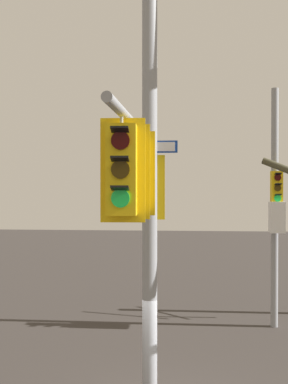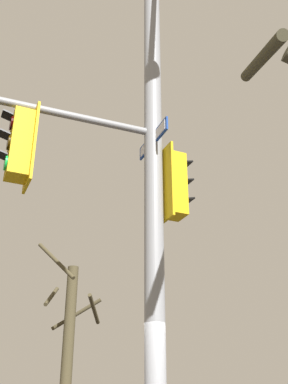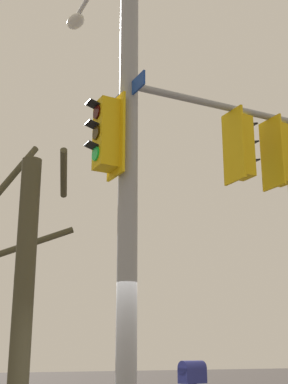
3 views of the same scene
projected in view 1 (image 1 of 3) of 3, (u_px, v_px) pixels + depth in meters
The scene contains 2 objects.
main_signal_pole_assembly at pixel (151, 174), 8.19m from camera, with size 5.19×3.85×9.21m.
secondary_pole_assembly at pixel (276, 208), 15.30m from camera, with size 0.82×0.47×8.02m.
Camera 1 is at (8.86, 0.11, 4.74)m, focal length 43.13 mm.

